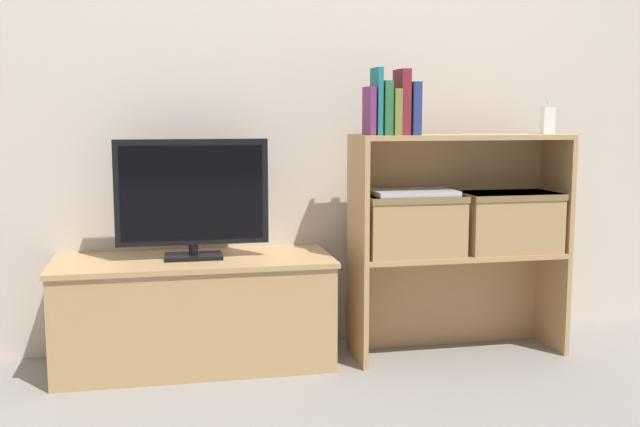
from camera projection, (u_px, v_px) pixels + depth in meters
The scene contains 16 objects.
ground_plane at pixel (327, 374), 2.86m from camera, with size 16.00×16.00×0.00m, color gray.
wall_back at pixel (305, 62), 3.14m from camera, with size 10.00×0.05×2.40m.
tv_stand at pixel (195, 312), 2.93m from camera, with size 1.07×0.44×0.43m.
tv at pixel (192, 196), 2.87m from camera, with size 0.58×0.14×0.46m.
bookshelf_lower_tier at pixel (452, 286), 3.13m from camera, with size 0.87×0.28×0.43m.
bookshelf_upper_tier at pixel (455, 178), 3.07m from camera, with size 0.87×0.28×0.48m.
book_plum at pixel (369, 111), 2.86m from camera, with size 0.02×0.12×0.18m.
book_teal at pixel (377, 102), 2.86m from camera, with size 0.02×0.12×0.26m.
book_forest at pixel (384, 108), 2.87m from camera, with size 0.03×0.14×0.21m.
book_olive at pixel (393, 112), 2.88m from camera, with size 0.03×0.15×0.18m.
book_maroon at pixel (402, 102), 2.88m from camera, with size 0.04×0.13×0.25m.
book_navy at pixel (412, 109), 2.89m from camera, with size 0.03×0.15×0.20m.
baby_monitor at pixel (548, 120), 3.06m from camera, with size 0.05×0.04×0.14m.
storage_basket_left at pixel (412, 222), 2.98m from camera, with size 0.39×0.25×0.24m.
storage_basket_right at pixel (508, 219), 3.07m from camera, with size 0.39×0.25×0.24m.
laptop at pixel (412, 192), 2.97m from camera, with size 0.33×0.23×0.02m.
Camera 1 is at (-0.60, -2.69, 0.98)m, focal length 42.00 mm.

